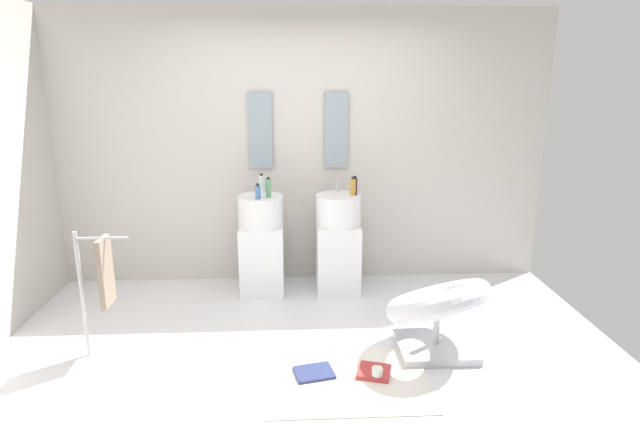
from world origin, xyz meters
name	(u,v)px	position (x,y,z in m)	size (l,w,h in m)	color
ground_plane	(303,361)	(0.00, 0.00, -0.02)	(4.80, 3.60, 0.04)	silver
rear_partition	(299,149)	(0.00, 1.65, 1.30)	(4.80, 0.10, 2.60)	beige
pedestal_sink_left	(262,244)	(-0.36, 1.26, 0.47)	(0.42, 0.42, 1.03)	white
pedestal_sink_right	(338,243)	(0.36, 1.26, 0.47)	(0.42, 0.42, 1.03)	white
vanity_mirror_left	(261,131)	(-0.36, 1.58, 1.48)	(0.22, 0.03, 0.71)	#8C9EA8
vanity_mirror_right	(336,130)	(0.36, 1.58, 1.48)	(0.22, 0.03, 0.71)	#8C9EA8
lounge_chair	(438,307)	(0.99, 0.07, 0.35)	(1.08, 1.09, 0.65)	#B7BABF
towel_rack	(102,275)	(-1.42, 0.14, 0.63)	(0.37, 0.22, 0.95)	#B7BABF
area_rug	(349,380)	(0.30, -0.29, 0.01)	(1.08, 0.81, 0.01)	white
magazine_navy	(314,372)	(0.07, -0.22, 0.02)	(0.26, 0.21, 0.02)	navy
magazine_red	(374,372)	(0.48, -0.24, 0.03)	(0.22, 0.20, 0.03)	#B73838
coffee_mug	(377,374)	(0.49, -0.30, 0.05)	(0.07, 0.07, 0.08)	white
soap_bottle_green	(268,188)	(-0.28, 1.19, 1.02)	(0.05, 0.05, 0.18)	#59996B
soap_bottle_black	(355,186)	(0.51, 1.26, 1.01)	(0.04, 0.04, 0.17)	black
soap_bottle_blue	(258,192)	(-0.37, 1.13, 0.99)	(0.05, 0.05, 0.14)	#4C72B7
soap_bottle_amber	(353,187)	(0.49, 1.24, 1.01)	(0.05, 0.05, 0.17)	#C68C38
soap_bottle_clear	(262,184)	(-0.35, 1.36, 1.02)	(0.05, 0.05, 0.19)	silver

